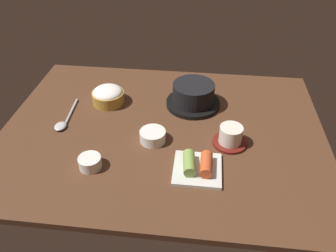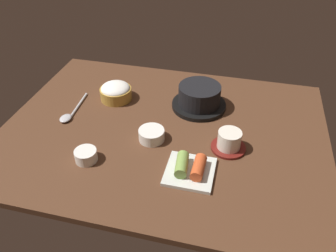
# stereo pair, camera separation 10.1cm
# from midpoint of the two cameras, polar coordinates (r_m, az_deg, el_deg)

# --- Properties ---
(dining_table) EXTENTS (1.00, 0.76, 0.02)m
(dining_table) POSITION_cam_midpoint_polar(r_m,az_deg,el_deg) (1.06, -3.70, -1.09)
(dining_table) COLOR #4C2D1C
(dining_table) RESTS_ON ground
(stone_pot) EXTENTS (0.18, 0.18, 0.08)m
(stone_pot) POSITION_cam_midpoint_polar(r_m,az_deg,el_deg) (1.14, 1.77, 5.14)
(stone_pot) COLOR black
(stone_pot) RESTS_ON dining_table
(rice_bowl) EXTENTS (0.11, 0.11, 0.06)m
(rice_bowl) POSITION_cam_midpoint_polar(r_m,az_deg,el_deg) (1.18, -12.57, 5.03)
(rice_bowl) COLOR #B78C38
(rice_bowl) RESTS_ON dining_table
(tea_cup_with_saucer) EXTENTS (0.10, 0.10, 0.06)m
(tea_cup_with_saucer) POSITION_cam_midpoint_polar(r_m,az_deg,el_deg) (0.99, 7.67, -1.85)
(tea_cup_with_saucer) COLOR maroon
(tea_cup_with_saucer) RESTS_ON dining_table
(banchan_cup_center) EXTENTS (0.08, 0.08, 0.03)m
(banchan_cup_center) POSITION_cam_midpoint_polar(r_m,az_deg,el_deg) (1.00, -5.51, -1.76)
(banchan_cup_center) COLOR white
(banchan_cup_center) RESTS_ON dining_table
(kimchi_plate) EXTENTS (0.13, 0.13, 0.04)m
(kimchi_plate) POSITION_cam_midpoint_polar(r_m,az_deg,el_deg) (0.90, 1.81, -7.01)
(kimchi_plate) COLOR silver
(kimchi_plate) RESTS_ON dining_table
(side_bowl_near) EXTENTS (0.06, 0.06, 0.03)m
(side_bowl_near) POSITION_cam_midpoint_polar(r_m,az_deg,el_deg) (0.95, -16.11, -6.03)
(side_bowl_near) COLOR white
(side_bowl_near) RESTS_ON dining_table
(spoon) EXTENTS (0.04, 0.18, 0.01)m
(spoon) POSITION_cam_midpoint_polar(r_m,az_deg,el_deg) (1.14, -19.70, 0.61)
(spoon) COLOR #B7B7BC
(spoon) RESTS_ON dining_table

